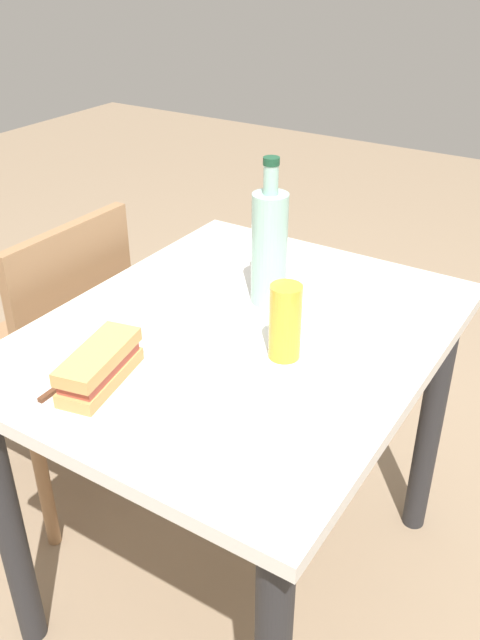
{
  "coord_description": "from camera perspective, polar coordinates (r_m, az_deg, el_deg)",
  "views": [
    {
      "loc": [
        -0.99,
        -0.63,
        1.44
      ],
      "look_at": [
        0.0,
        0.0,
        0.76
      ],
      "focal_mm": 37.63,
      "sensor_mm": 36.0,
      "label": 1
    }
  ],
  "objects": [
    {
      "name": "chair_far",
      "position": [
        1.82,
        -15.48,
        -2.44
      ],
      "size": [
        0.41,
        0.41,
        0.85
      ],
      "color": "#936B47",
      "rests_on": "ground"
    },
    {
      "name": "beer_glass",
      "position": [
        1.24,
        3.86,
        -0.17
      ],
      "size": [
        0.06,
        0.06,
        0.15
      ],
      "primitive_type": "cylinder",
      "color": "gold",
      "rests_on": "dining_table"
    },
    {
      "name": "water_bottle",
      "position": [
        1.41,
        2.51,
        6.29
      ],
      "size": [
        0.08,
        0.08,
        0.32
      ],
      "color": "#99C6B7",
      "rests_on": "dining_table"
    },
    {
      "name": "baguette_sandwich_near",
      "position": [
        1.19,
        -11.85,
        -3.87
      ],
      "size": [
        0.2,
        0.11,
        0.07
      ],
      "color": "tan",
      "rests_on": "plate_near"
    },
    {
      "name": "paper_napkin",
      "position": [
        1.46,
        13.53,
        0.61
      ],
      "size": [
        0.18,
        0.18,
        0.0
      ],
      "primitive_type": "cube",
      "rotation": [
        0.0,
        0.0,
        -0.33
      ],
      "color": "white",
      "rests_on": "dining_table"
    },
    {
      "name": "plate_near",
      "position": [
        1.21,
        -11.64,
        -5.5
      ],
      "size": [
        0.23,
        0.23,
        0.01
      ],
      "primitive_type": "cylinder",
      "color": "white",
      "rests_on": "dining_table"
    },
    {
      "name": "dining_table",
      "position": [
        1.44,
        0.0,
        -5.31
      ],
      "size": [
        0.93,
        0.76,
        0.74
      ],
      "color": "silver",
      "rests_on": "ground"
    },
    {
      "name": "ground_plane",
      "position": [
        1.85,
        0.0,
        -20.62
      ],
      "size": [
        8.0,
        8.0,
        0.0
      ],
      "primitive_type": "plane",
      "color": "#8C755B"
    },
    {
      "name": "knife_near",
      "position": [
        1.22,
        -14.11,
        -4.82
      ],
      "size": [
        0.18,
        0.02,
        0.01
      ],
      "color": "silver",
      "rests_on": "plate_near"
    }
  ]
}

